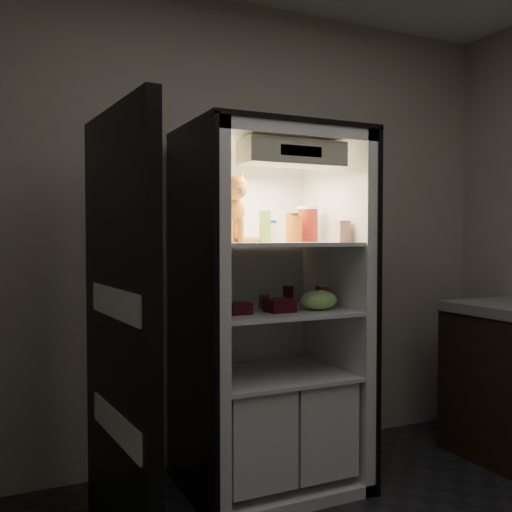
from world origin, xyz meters
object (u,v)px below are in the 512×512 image
(cream_carton, at_px, (342,231))
(soda_can_a, at_px, (288,295))
(tabby_cat, at_px, (228,216))
(berry_box_left, at_px, (239,308))
(pepper_jar, at_px, (308,224))
(soda_can_b, at_px, (321,296))
(refrigerator, at_px, (267,336))
(grape_bag, at_px, (319,300))
(parmesan_shaker, at_px, (265,226))
(soda_can_c, at_px, (322,297))
(condiment_jar, at_px, (264,300))
(berry_box_right, at_px, (280,305))
(mayo_tub, at_px, (269,231))
(salsa_jar, at_px, (294,228))

(cream_carton, relative_size, soda_can_a, 1.00)
(tabby_cat, height_order, berry_box_left, tabby_cat)
(pepper_jar, relative_size, soda_can_b, 1.70)
(refrigerator, height_order, pepper_jar, refrigerator)
(soda_can_a, relative_size, grape_bag, 0.55)
(parmesan_shaker, height_order, berry_box_left, parmesan_shaker)
(soda_can_c, relative_size, condiment_jar, 1.49)
(tabby_cat, height_order, berry_box_right, tabby_cat)
(condiment_jar, relative_size, grape_bag, 0.41)
(tabby_cat, xyz_separation_m, grape_bag, (0.43, -0.18, -0.43))
(tabby_cat, height_order, condiment_jar, tabby_cat)
(cream_carton, distance_m, soda_can_a, 0.49)
(berry_box_left, height_order, berry_box_right, berry_box_right)
(cream_carton, distance_m, soda_can_c, 0.36)
(parmesan_shaker, relative_size, soda_can_a, 1.48)
(tabby_cat, height_order, soda_can_c, tabby_cat)
(soda_can_c, height_order, berry_box_right, soda_can_c)
(mayo_tub, xyz_separation_m, berry_box_right, (-0.04, -0.21, -0.38))
(condiment_jar, bearing_deg, tabby_cat, -179.28)
(cream_carton, bearing_deg, salsa_jar, 134.91)
(condiment_jar, bearing_deg, soda_can_b, -12.43)
(tabby_cat, distance_m, salsa_jar, 0.36)
(berry_box_left, bearing_deg, soda_can_c, 0.79)
(tabby_cat, relative_size, pepper_jar, 1.85)
(mayo_tub, relative_size, soda_can_c, 0.94)
(berry_box_right, bearing_deg, grape_bag, -3.64)
(grape_bag, bearing_deg, soda_can_c, 41.17)
(tabby_cat, distance_m, soda_can_c, 0.65)
(refrigerator, height_order, berry_box_right, refrigerator)
(parmesan_shaker, xyz_separation_m, cream_carton, (0.33, -0.23, -0.03))
(berry_box_right, bearing_deg, cream_carton, -10.74)
(parmesan_shaker, relative_size, berry_box_left, 1.53)
(refrigerator, relative_size, salsa_jar, 12.39)
(salsa_jar, distance_m, soda_can_c, 0.40)
(refrigerator, bearing_deg, parmesan_shaker, -166.21)
(refrigerator, xyz_separation_m, soda_can_a, (0.17, 0.08, 0.20))
(salsa_jar, bearing_deg, soda_can_c, -39.12)
(parmesan_shaker, distance_m, berry_box_left, 0.48)
(parmesan_shaker, xyz_separation_m, condiment_jar, (-0.00, 0.00, -0.39))
(pepper_jar, bearing_deg, salsa_jar, -152.13)
(soda_can_a, height_order, soda_can_b, soda_can_b)
(grape_bag, bearing_deg, soda_can_a, 97.44)
(tabby_cat, height_order, grape_bag, tabby_cat)
(berry_box_left, xyz_separation_m, berry_box_right, (0.22, -0.02, 0.01))
(berry_box_right, bearing_deg, pepper_jar, 34.54)
(soda_can_c, bearing_deg, salsa_jar, 140.88)
(salsa_jar, bearing_deg, parmesan_shaker, 161.91)
(tabby_cat, bearing_deg, soda_can_a, 12.30)
(parmesan_shaker, height_order, grape_bag, parmesan_shaker)
(tabby_cat, xyz_separation_m, soda_can_c, (0.47, -0.15, -0.42))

